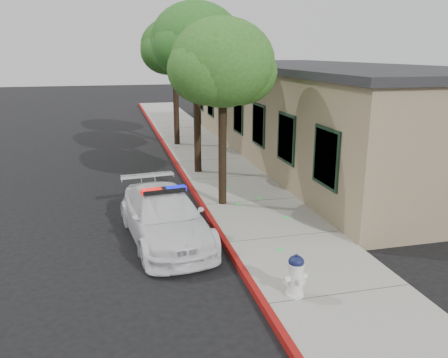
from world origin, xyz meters
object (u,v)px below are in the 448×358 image
Objects in this scene: police_car at (165,216)px; street_tree_mid at (196,45)px; clapboard_building at (318,112)px; street_tree_far at (175,50)px; fire_hydrant at (296,275)px; street_tree_near at (223,67)px.

street_tree_mid is at bearing 65.11° from police_car.
police_car is at bearing -134.77° from clapboard_building.
clapboard_building is 7.61m from street_tree_far.
street_tree_mid reaches higher than police_car.
street_tree_near reaches higher than fire_hydrant.
street_tree_mid is (-5.98, -1.83, 2.89)m from clapboard_building.
street_tree_far is (-5.96, 3.87, 2.74)m from clapboard_building.
fire_hydrant is 0.14× the size of street_tree_far.
fire_hydrant is 16.29m from street_tree_far.
street_tree_far is at bearing 81.81° from fire_hydrant.
fire_hydrant is 0.13× the size of street_tree_mid.
street_tree_far reaches higher than clapboard_building.
street_tree_near is (2.08, 2.14, 3.69)m from police_car.
street_tree_far is (2.11, 12.00, 4.21)m from police_car.
street_tree_far is at bearing 89.83° from street_tree_near.
police_car is at bearing -134.24° from street_tree_near.
clapboard_building is 11.55m from police_car.
police_car is 12.89m from street_tree_far.
street_tree_far is (0.01, 15.71, 4.28)m from fire_hydrant.
street_tree_far is at bearing 146.99° from clapboard_building.
fire_hydrant is at bearing -89.78° from street_tree_near.
street_tree_far reaches higher than street_tree_near.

